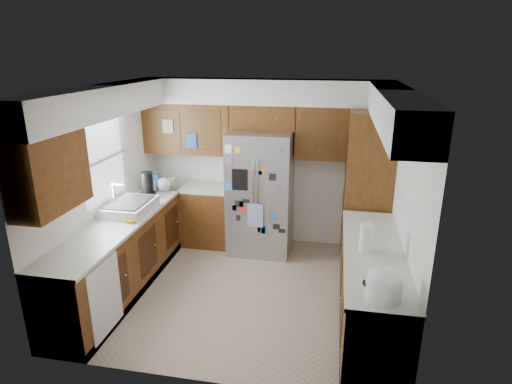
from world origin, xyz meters
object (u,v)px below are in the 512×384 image
rice_cooker (384,283)px  paper_towel (366,238)px  fridge (260,193)px  pantry (367,188)px

rice_cooker → paper_towel: size_ratio=1.06×
fridge → paper_towel: 2.21m
fridge → paper_towel: size_ratio=6.10×
pantry → fridge: size_ratio=1.19×
fridge → paper_towel: (1.40, -1.71, 0.17)m
pantry → rice_cooker: (-0.00, -2.53, -0.02)m
rice_cooker → paper_towel: paper_towel is taller
fridge → rice_cooker: bearing=-59.9°
pantry → paper_towel: (-0.10, -1.65, -0.01)m
fridge → rice_cooker: 2.99m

